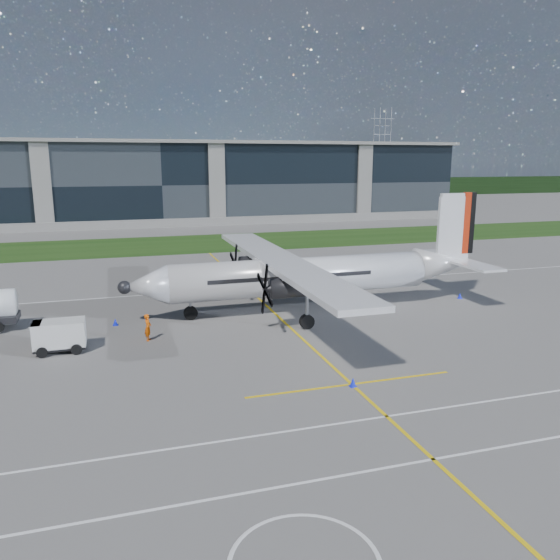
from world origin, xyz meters
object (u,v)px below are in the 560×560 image
safety_cone_fwd (115,322)px  safety_cone_stbdwing (236,271)px  pylon_east (381,152)px  safety_cone_tail (460,296)px  baggage_tug (60,336)px  ground_crew_person (148,325)px  turboprop_aircraft (313,254)px  safety_cone_portwing (353,382)px

safety_cone_fwd → safety_cone_stbdwing: same height
pylon_east → safety_cone_tail: bearing=-114.7°
pylon_east → safety_cone_tail: 156.35m
baggage_tug → safety_cone_fwd: size_ratio=6.69×
baggage_tug → safety_cone_fwd: baggage_tug is taller
ground_crew_person → safety_cone_fwd: ground_crew_person is taller
baggage_tug → safety_cone_stbdwing: size_ratio=6.69×
pylon_east → baggage_tug: size_ratio=8.96×
turboprop_aircraft → safety_cone_tail: size_ratio=61.86×
safety_cone_tail → safety_cone_stbdwing: bearing=134.7°
safety_cone_portwing → safety_cone_fwd: size_ratio=1.00×
pylon_east → safety_cone_stbdwing: pylon_east is taller
turboprop_aircraft → safety_cone_fwd: size_ratio=61.86×
ground_crew_person → safety_cone_tail: ground_crew_person is taller
pylon_east → safety_cone_tail: pylon_east is taller
safety_cone_portwing → turboprop_aircraft: bearing=77.6°
pylon_east → baggage_tug: (-97.61, -145.68, -14.00)m
baggage_tug → safety_cone_stbdwing: baggage_tug is taller
pylon_east → safety_cone_portwing: 177.14m
turboprop_aircraft → baggage_tug: bearing=-166.2°
turboprop_aircraft → ground_crew_person: 14.44m
turboprop_aircraft → safety_cone_tail: bearing=-1.7°
ground_crew_person → safety_cone_fwd: (-2.11, 4.27, -0.80)m
pylon_east → safety_cone_stbdwing: 149.75m
turboprop_aircraft → safety_cone_tail: turboprop_aircraft is taller
safety_cone_fwd → safety_cone_portwing: bearing=-51.8°
safety_cone_portwing → pylon_east: bearing=62.3°
ground_crew_person → safety_cone_stbdwing: (10.65, 20.31, -0.80)m
safety_cone_tail → safety_cone_fwd: (-29.23, 0.61, 0.00)m
baggage_tug → safety_cone_stbdwing: bearing=52.3°
pylon_east → safety_cone_portwing: size_ratio=60.00×
baggage_tug → ground_crew_person: ground_crew_person is taller
pylon_east → safety_cone_portwing: (-82.06, -156.29, -14.75)m
baggage_tug → safety_cone_portwing: baggage_tug is taller
turboprop_aircraft → safety_cone_portwing: (-3.35, -15.25, -4.39)m
baggage_tug → safety_cone_tail: 32.92m
pylon_east → safety_cone_stbdwing: (-81.45, -124.79, -14.75)m
baggage_tug → turboprop_aircraft: bearing=13.8°
pylon_east → safety_cone_stbdwing: bearing=-123.1°
safety_cone_fwd → safety_cone_tail: bearing=-1.2°
pylon_east → turboprop_aircraft: size_ratio=0.97×
safety_cone_portwing → safety_cone_stbdwing: (0.61, 31.49, 0.00)m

